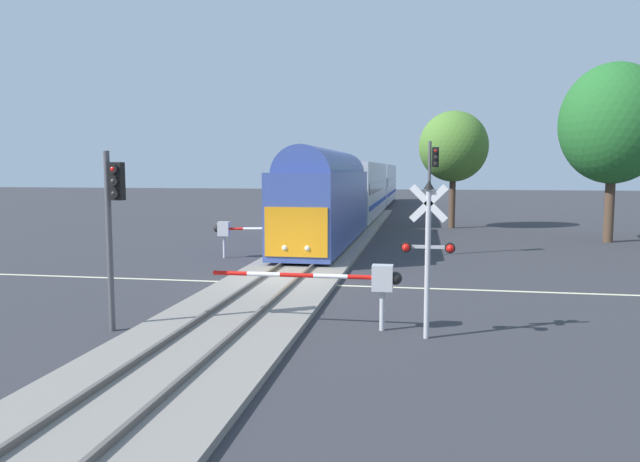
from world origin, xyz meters
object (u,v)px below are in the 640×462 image
Objects in this scene: crossing_gate_far at (235,230)px; commuter_train at (363,188)px; traffic_signal_median at (113,211)px; crossing_gate_near at (363,280)px; traffic_signal_far_side at (432,179)px; maple_right_background at (613,124)px; crossing_signal_mast at (428,243)px; elm_centre_background at (453,147)px.

commuter_train is at bearing 81.78° from crossing_gate_far.
crossing_gate_far is 1.15× the size of traffic_signal_median.
crossing_gate_near and crossing_gate_far have the same top height.
traffic_signal_far_side is (5.77, -23.16, 1.13)m from commuter_train.
crossing_signal_mast is at bearing -115.55° from maple_right_background.
maple_right_background is at bearing -43.63° from commuter_train.
commuter_train reaches higher than crossing_signal_mast.
crossing_signal_mast is (5.48, -38.40, -0.24)m from commuter_train.
crossing_gate_far is 21.19m from elm_centre_background.
traffic_signal_far_side is 13.40m from maple_right_background.
commuter_train is 5.80× the size of maple_right_background.
crossing_gate_near is 14.98m from traffic_signal_far_side.
crossing_gate_far is at bearing 121.82° from crossing_gate_near.
traffic_signal_median is 0.56× the size of elm_centre_background.
traffic_signal_far_side reaches higher than commuter_train.
maple_right_background reaches higher than crossing_signal_mast.
maple_right_background is (16.38, -15.61, 4.32)m from commuter_train.
elm_centre_background is (11.22, 17.36, 4.63)m from crossing_gate_far.
maple_right_background is at bearing 60.38° from crossing_gate_near.
traffic_signal_median reaches higher than crossing_signal_mast.
crossing_gate_near is at bearing 11.37° from traffic_signal_median.
commuter_train is 12.70× the size of traffic_signal_median.
traffic_signal_far_side reaches higher than crossing_gate_far.
crossing_signal_mast is at bearing -93.85° from elm_centre_background.
traffic_signal_median is at bearing -85.95° from crossing_gate_far.
traffic_signal_median is (-2.77, -39.12, 0.53)m from commuter_train.
traffic_signal_far_side is 0.54× the size of maple_right_background.
crossing_gate_near is 14.19m from crossing_gate_far.
commuter_train is 7.12× the size of elm_centre_background.
traffic_signal_far_side is (8.55, 15.95, 0.60)m from traffic_signal_median.
crossing_gate_far is at bearing -153.25° from maple_right_background.
traffic_signal_median is 0.84× the size of traffic_signal_far_side.
commuter_train is 11.56× the size of crossing_gate_near.
crossing_gate_near is 1.10× the size of traffic_signal_median.
traffic_signal_median is at bearing -108.48° from elm_centre_background.
elm_centre_background is at bearing 57.13° from crossing_gate_far.
maple_right_background is (20.10, 10.13, 5.65)m from crossing_gate_far.
crossing_signal_mast is at bearing -19.18° from crossing_gate_near.
maple_right_background is at bearing 64.45° from crossing_signal_mast.
traffic_signal_far_side is at bearing -76.01° from commuter_train.
crossing_gate_near is at bearing -97.82° from traffic_signal_far_side.
elm_centre_background is at bearing 83.34° from traffic_signal_far_side.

